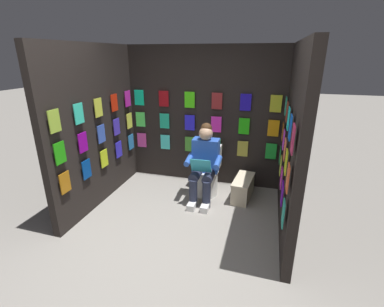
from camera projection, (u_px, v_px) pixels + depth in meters
ground_plane at (159, 257)px, 3.10m from camera, size 30.00×30.00×0.00m
display_wall_back at (204, 117)px, 4.65m from camera, size 2.72×0.14×2.30m
display_wall_left at (293, 143)px, 3.31m from camera, size 0.14×2.10×2.30m
display_wall_right at (96, 127)px, 4.00m from camera, size 0.14×2.10×2.30m
toilet at (207, 174)px, 4.47m from camera, size 0.41×0.56×0.77m
person_reading at (204, 163)px, 4.18m from camera, size 0.53×0.68×1.19m
comic_longbox_near at (243, 188)px, 4.34m from camera, size 0.33×0.65×0.34m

